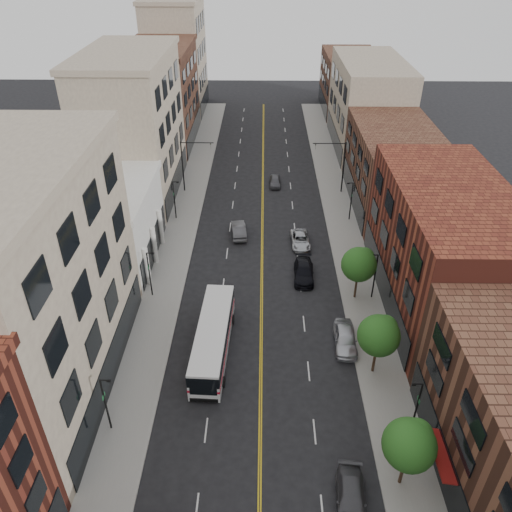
{
  "coord_description": "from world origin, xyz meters",
  "views": [
    {
      "loc": [
        0.06,
        -15.63,
        30.91
      ],
      "look_at": [
        -0.56,
        23.87,
        5.0
      ],
      "focal_mm": 35.0,
      "sensor_mm": 36.0,
      "label": 1
    }
  ],
  "objects_px": {
    "car_lane_behind": "(239,230)",
    "car_lane_b": "(300,240)",
    "city_bus": "(213,337)",
    "car_parked_far": "(345,338)",
    "car_lane_a": "(304,272)",
    "car_parked_mid": "(351,499)",
    "car_lane_c": "(275,181)"
  },
  "relations": [
    {
      "from": "car_lane_behind",
      "to": "car_lane_b",
      "type": "relative_size",
      "value": 0.99
    },
    {
      "from": "car_lane_behind",
      "to": "city_bus",
      "type": "bearing_deg",
      "value": 79.28
    },
    {
      "from": "car_parked_far",
      "to": "city_bus",
      "type": "bearing_deg",
      "value": -172.99
    },
    {
      "from": "car_lane_a",
      "to": "car_lane_b",
      "type": "bearing_deg",
      "value": 92.01
    },
    {
      "from": "car_parked_mid",
      "to": "car_parked_far",
      "type": "xyz_separation_m",
      "value": [
        1.6,
        14.71,
        0.13
      ]
    },
    {
      "from": "city_bus",
      "to": "car_lane_c",
      "type": "xyz_separation_m",
      "value": [
        5.87,
        33.99,
        -1.08
      ]
    },
    {
      "from": "car_parked_mid",
      "to": "car_lane_behind",
      "type": "xyz_separation_m",
      "value": [
        -8.63,
        33.58,
        0.08
      ]
    },
    {
      "from": "car_parked_mid",
      "to": "car_lane_behind",
      "type": "bearing_deg",
      "value": 110.09
    },
    {
      "from": "city_bus",
      "to": "car_lane_behind",
      "type": "xyz_separation_m",
      "value": [
        1.29,
        19.87,
        -0.97
      ]
    },
    {
      "from": "city_bus",
      "to": "car_lane_a",
      "type": "height_order",
      "value": "city_bus"
    },
    {
      "from": "city_bus",
      "to": "car_lane_c",
      "type": "relative_size",
      "value": 3.04
    },
    {
      "from": "car_parked_mid",
      "to": "car_lane_b",
      "type": "height_order",
      "value": "car_parked_mid"
    },
    {
      "from": "city_bus",
      "to": "car_parked_far",
      "type": "xyz_separation_m",
      "value": [
        11.52,
        1.0,
        -0.92
      ]
    },
    {
      "from": "car_parked_far",
      "to": "car_lane_c",
      "type": "bearing_deg",
      "value": 101.77
    },
    {
      "from": "car_lane_b",
      "to": "car_lane_c",
      "type": "relative_size",
      "value": 1.21
    },
    {
      "from": "car_parked_far",
      "to": "car_lane_behind",
      "type": "xyz_separation_m",
      "value": [
        -10.23,
        18.87,
        -0.06
      ]
    },
    {
      "from": "city_bus",
      "to": "car_parked_mid",
      "type": "distance_m",
      "value": 16.96
    },
    {
      "from": "city_bus",
      "to": "car_lane_behind",
      "type": "relative_size",
      "value": 2.54
    },
    {
      "from": "car_lane_behind",
      "to": "car_lane_b",
      "type": "height_order",
      "value": "car_lane_behind"
    },
    {
      "from": "car_parked_mid",
      "to": "car_lane_behind",
      "type": "relative_size",
      "value": 1.02
    },
    {
      "from": "car_lane_b",
      "to": "city_bus",
      "type": "bearing_deg",
      "value": -118.08
    },
    {
      "from": "car_parked_far",
      "to": "car_lane_behind",
      "type": "bearing_deg",
      "value": 120.52
    },
    {
      "from": "city_bus",
      "to": "car_parked_mid",
      "type": "xyz_separation_m",
      "value": [
        9.92,
        -13.71,
        -1.05
      ]
    },
    {
      "from": "car_parked_far",
      "to": "car_lane_behind",
      "type": "relative_size",
      "value": 1.04
    },
    {
      "from": "car_parked_far",
      "to": "car_lane_a",
      "type": "distance_m",
      "value": 10.69
    },
    {
      "from": "city_bus",
      "to": "car_parked_far",
      "type": "distance_m",
      "value": 11.6
    },
    {
      "from": "car_parked_mid",
      "to": "car_parked_far",
      "type": "relative_size",
      "value": 0.98
    },
    {
      "from": "car_lane_behind",
      "to": "car_lane_c",
      "type": "distance_m",
      "value": 14.85
    },
    {
      "from": "city_bus",
      "to": "car_lane_b",
      "type": "relative_size",
      "value": 2.51
    },
    {
      "from": "car_lane_behind",
      "to": "car_lane_c",
      "type": "height_order",
      "value": "car_lane_behind"
    },
    {
      "from": "car_parked_mid",
      "to": "car_lane_b",
      "type": "relative_size",
      "value": 1.01
    },
    {
      "from": "car_parked_far",
      "to": "car_lane_b",
      "type": "relative_size",
      "value": 1.03
    }
  ]
}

